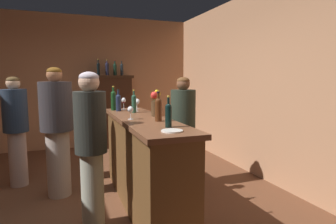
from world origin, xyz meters
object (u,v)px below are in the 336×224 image
wine_bottle_chardonnay (134,103)px  display_bottle_center (115,69)px  wine_glass_rear (137,101)px  wine_bottle_rose (113,99)px  display_bottle_midleft (107,68)px  flower_arrangement (155,101)px  display_bottle_left (98,68)px  wine_glass_mid (137,103)px  patron_in_navy (57,127)px  bartender (183,128)px  wine_glass_spare (130,110)px  wine_bottle_riesling (158,108)px  bar_counter (143,162)px  patron_near_entrance (16,127)px  wine_bottle_pinot (118,102)px  patron_in_grey (91,143)px  wine_glass_front (124,101)px  wine_bottle_merlot (168,114)px  cheese_plate (172,131)px  display_cabinet (112,110)px  display_bottle_midright (122,69)px

wine_bottle_chardonnay → display_bottle_center: bearing=85.6°
wine_bottle_chardonnay → wine_glass_rear: bearing=70.7°
wine_bottle_rose → display_bottle_midleft: display_bottle_midleft is taller
flower_arrangement → display_bottle_left: 2.95m
wine_glass_mid → patron_in_navy: 1.07m
wine_bottle_chardonnay → bartender: size_ratio=0.20×
wine_glass_spare → bartender: bartender is taller
wine_bottle_riesling → wine_glass_spare: wine_bottle_riesling is taller
wine_glass_mid → bartender: bearing=-27.9°
bar_counter → display_bottle_midleft: size_ratio=6.80×
wine_bottle_rose → patron_in_navy: 0.85m
display_bottle_center → patron_near_entrance: display_bottle_center is taller
wine_bottle_pinot → patron_in_grey: (-0.48, -1.08, -0.31)m
wine_glass_front → flower_arrangement: flower_arrangement is taller
display_bottle_center → patron_near_entrance: size_ratio=0.21×
wine_bottle_merlot → cheese_plate: bearing=-101.6°
wine_bottle_merlot → patron_near_entrance: patron_near_entrance is taller
wine_glass_rear → wine_bottle_riesling: bearing=-93.8°
bar_counter → wine_bottle_riesling: (0.09, -0.30, 0.66)m
wine_glass_rear → flower_arrangement: (0.01, -0.86, 0.07)m
wine_bottle_chardonnay → flower_arrangement: bearing=-70.3°
wine_bottle_riesling → patron_in_navy: (-1.03, 0.95, -0.30)m
display_bottle_left → patron_near_entrance: display_bottle_left is taller
wine_bottle_merlot → bar_counter: bearing=94.7°
bar_counter → wine_bottle_rose: (-0.19, 0.89, 0.67)m
patron_in_grey → wine_bottle_chardonnay: bearing=34.4°
display_bottle_midleft → wine_bottle_merlot: bearing=-89.8°
patron_in_navy → bartender: patron_in_navy is taller
wine_bottle_merlot → wine_bottle_riesling: wine_bottle_riesling is taller
cheese_plate → display_bottle_midleft: (0.03, 3.86, 0.65)m
wine_bottle_rose → wine_glass_spare: size_ratio=2.37×
flower_arrangement → patron_in_navy: 1.30m
display_cabinet → wine_glass_front: bearing=-94.3°
display_bottle_midleft → bartender: display_bottle_midleft is taller
wine_bottle_riesling → flower_arrangement: bearing=76.8°
wine_bottle_pinot → patron_near_entrance: size_ratio=0.20×
wine_bottle_rose → wine_glass_front: (0.16, 0.05, -0.03)m
wine_glass_mid → wine_glass_front: bearing=113.4°
wine_bottle_rose → patron_in_grey: (-0.43, -1.21, -0.33)m
wine_bottle_riesling → display_bottle_midleft: 3.32m
patron_in_grey → display_bottle_midleft: bearing=60.4°
wine_bottle_riesling → wine_bottle_pinot: bearing=102.1°
wine_glass_front → patron_in_grey: 1.42m
bar_counter → flower_arrangement: flower_arrangement is taller
wine_glass_front → bartender: (0.69, -0.58, -0.34)m
wine_bottle_pinot → display_bottle_left: display_bottle_left is taller
cheese_plate → wine_bottle_riesling: bearing=83.0°
display_bottle_midright → wine_bottle_riesling: bearing=-94.7°
wine_bottle_merlot → cheese_plate: 0.23m
wine_bottle_riesling → display_bottle_midleft: display_bottle_midleft is taller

